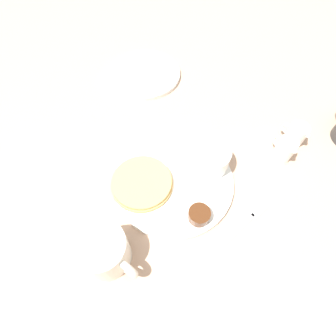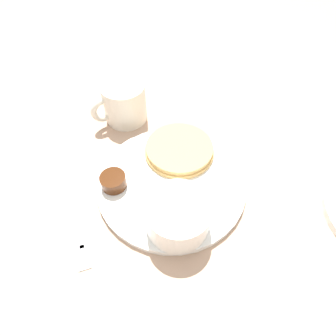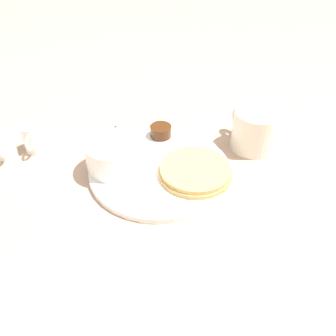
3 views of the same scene
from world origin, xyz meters
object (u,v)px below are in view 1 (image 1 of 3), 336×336
coffee_mug (105,252)px  creamer_pitcher_far (296,134)px  bowl (208,157)px  creamer_pitcher_near (285,149)px  plate (173,181)px  fork (248,220)px

coffee_mug → creamer_pitcher_far: bearing=-176.1°
bowl → creamer_pitcher_near: bearing=159.2°
plate → creamer_pitcher_near: bearing=165.4°
creamer_pitcher_near → creamer_pitcher_far: size_ratio=1.00×
fork → coffee_mug: bearing=-14.8°
plate → bowl: (-0.09, 0.00, 0.04)m
creamer_pitcher_near → fork: 0.20m
plate → coffee_mug: 0.22m
creamer_pitcher_far → fork: (0.23, 0.11, -0.03)m
coffee_mug → plate: bearing=-156.8°
plate → creamer_pitcher_far: size_ratio=4.05×
fork → plate: bearing=-60.6°
plate → coffee_mug: (0.20, 0.08, 0.04)m
bowl → coffee_mug: (0.29, 0.08, 0.00)m
bowl → fork: bearing=90.4°
creamer_pitcher_near → fork: creamer_pitcher_near is taller
bowl → plate: bearing=-1.3°
plate → creamer_pitcher_far: 0.33m
creamer_pitcher_far → fork: creamer_pitcher_far is taller
plate → bowl: bearing=178.7°
creamer_pitcher_far → fork: bearing=25.6°
creamer_pitcher_far → creamer_pitcher_near: bearing=19.7°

